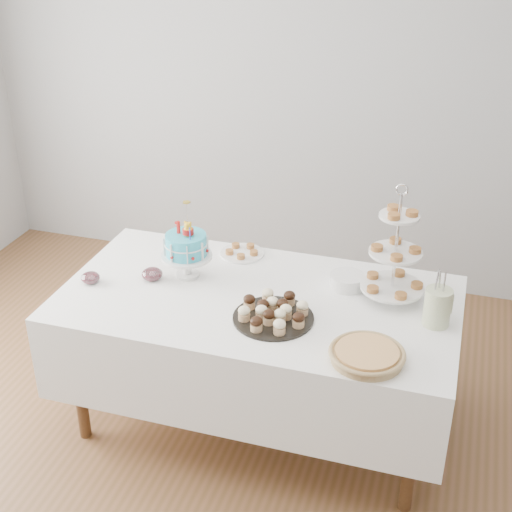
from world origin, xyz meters
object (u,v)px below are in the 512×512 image
(jam_bowl_a, at_px, (91,278))
(jam_bowl_b, at_px, (152,274))
(cupcake_tray, at_px, (273,311))
(tiered_stand, at_px, (396,253))
(utensil_pitcher, at_px, (438,306))
(table, at_px, (258,336))
(plate_stack, at_px, (347,281))
(birthday_cake, at_px, (187,257))
(pastry_plate, at_px, (242,252))
(pie, at_px, (367,355))

(jam_bowl_a, distance_m, jam_bowl_b, 0.31)
(cupcake_tray, distance_m, tiered_stand, 0.63)
(tiered_stand, height_order, jam_bowl_a, tiered_stand)
(utensil_pitcher, bearing_deg, table, 162.38)
(plate_stack, bearing_deg, birthday_cake, -170.71)
(birthday_cake, height_order, utensil_pitcher, birthday_cake)
(plate_stack, height_order, utensil_pitcher, utensil_pitcher)
(tiered_stand, relative_size, pastry_plate, 2.51)
(pastry_plate, relative_size, jam_bowl_a, 2.51)
(table, bearing_deg, jam_bowl_b, 179.15)
(pie, bearing_deg, plate_stack, 108.51)
(utensil_pitcher, bearing_deg, cupcake_tray, 175.55)
(pastry_plate, bearing_deg, birthday_cake, -122.19)
(plate_stack, xyz_separation_m, pastry_plate, (-0.60, 0.17, -0.02))
(tiered_stand, xyz_separation_m, jam_bowl_b, (-1.18, -0.17, -0.22))
(birthday_cake, bearing_deg, plate_stack, 29.25)
(tiered_stand, distance_m, jam_bowl_b, 1.21)
(table, xyz_separation_m, birthday_cake, (-0.40, 0.10, 0.34))
(birthday_cake, relative_size, tiered_stand, 0.67)
(plate_stack, bearing_deg, pie, -71.49)
(table, distance_m, cupcake_tray, 0.34)
(pastry_plate, bearing_deg, jam_bowl_a, -140.88)
(cupcake_tray, relative_size, pastry_plate, 1.59)
(plate_stack, relative_size, pastry_plate, 0.73)
(table, xyz_separation_m, jam_bowl_a, (-0.84, -0.11, 0.25))
(pastry_plate, bearing_deg, cupcake_tray, -59.20)
(pastry_plate, distance_m, jam_bowl_b, 0.52)
(cupcake_tray, distance_m, jam_bowl_a, 0.97)
(tiered_stand, height_order, utensil_pitcher, tiered_stand)
(birthday_cake, distance_m, plate_stack, 0.81)
(pie, height_order, pastry_plate, pie)
(utensil_pitcher, bearing_deg, jam_bowl_b, 161.67)
(tiered_stand, bearing_deg, cupcake_tray, -145.17)
(tiered_stand, bearing_deg, birthday_cake, -175.45)
(plate_stack, bearing_deg, utensil_pitcher, -25.39)
(pie, relative_size, jam_bowl_b, 3.07)
(jam_bowl_a, height_order, jam_bowl_b, jam_bowl_b)
(tiered_stand, bearing_deg, table, -164.08)
(cupcake_tray, relative_size, tiered_stand, 0.63)
(cupcake_tray, distance_m, pie, 0.50)
(jam_bowl_a, distance_m, utensil_pitcher, 1.69)
(table, height_order, birthday_cake, birthday_cake)
(plate_stack, bearing_deg, jam_bowl_a, -164.71)
(jam_bowl_b, bearing_deg, jam_bowl_a, -156.93)
(birthday_cake, height_order, plate_stack, birthday_cake)
(cupcake_tray, bearing_deg, birthday_cake, 153.75)
(pie, distance_m, utensil_pitcher, 0.45)
(table, xyz_separation_m, pastry_plate, (-0.21, 0.40, 0.24))
(pie, height_order, utensil_pitcher, utensil_pitcher)
(pie, xyz_separation_m, pastry_plate, (-0.80, 0.76, -0.01))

